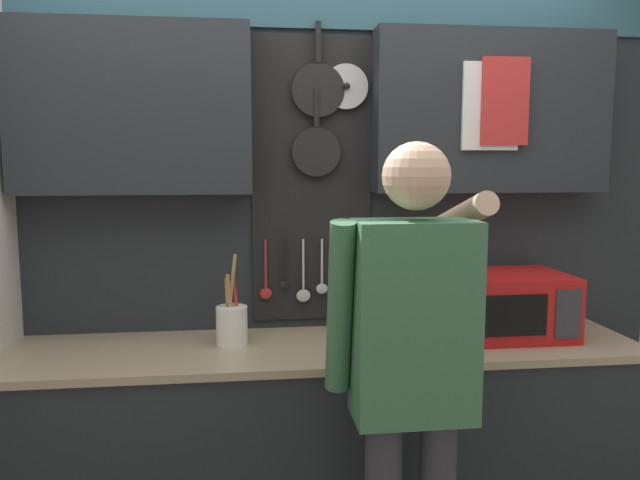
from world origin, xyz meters
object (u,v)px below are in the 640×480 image
(knife_block, at_px, (393,314))
(utensil_crock, at_px, (232,323))
(person, at_px, (412,360))
(microwave, at_px, (507,304))

(knife_block, relative_size, utensil_crock, 0.73)
(utensil_crock, height_order, person, person)
(knife_block, bearing_deg, person, -97.33)
(microwave, xyz_separation_m, utensil_crock, (-1.13, 0.00, -0.04))
(knife_block, xyz_separation_m, person, (-0.07, -0.54, -0.01))
(knife_block, height_order, utensil_crock, utensil_crock)
(microwave, bearing_deg, person, -135.58)
(utensil_crock, xyz_separation_m, person, (0.58, -0.54, 0.00))
(microwave, xyz_separation_m, knife_block, (-0.48, 0.00, -0.03))
(microwave, height_order, person, person)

